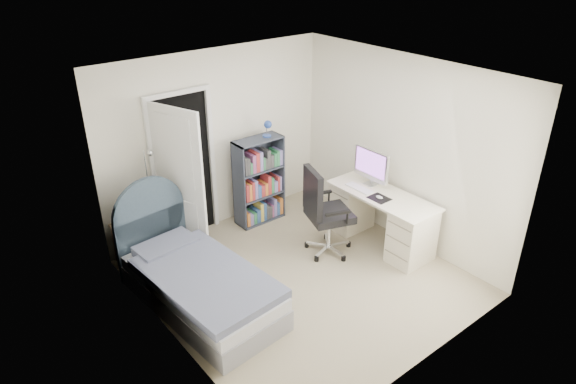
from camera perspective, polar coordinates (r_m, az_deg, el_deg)
room_shell at (r=5.75m, az=1.59°, el=0.60°), size 3.50×3.70×2.60m
door at (r=6.64m, az=-11.85°, el=1.74°), size 0.92×0.79×2.06m
bed at (r=5.95m, az=-10.10°, el=-9.78°), size 1.12×2.11×1.26m
nightstand at (r=6.73m, az=-16.94°, el=-4.54°), size 0.43×0.43×0.63m
floor_lamp at (r=6.80m, az=-14.69°, el=-2.15°), size 0.21×0.21×1.45m
bookcase at (r=7.34m, az=-3.15°, el=0.96°), size 0.71×0.30×1.51m
desk at (r=6.97m, az=10.19°, el=-2.66°), size 0.61×1.52×1.25m
office_chair at (r=6.54m, az=3.90°, el=-1.81°), size 0.68×0.69×1.20m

